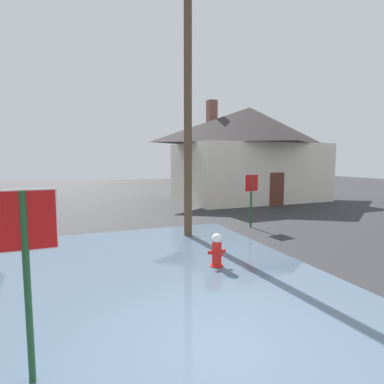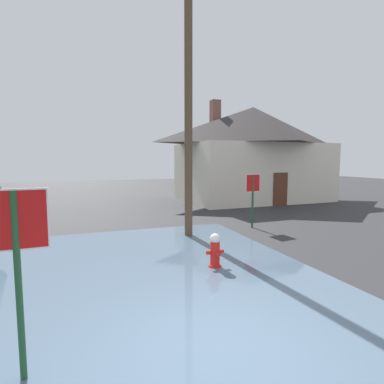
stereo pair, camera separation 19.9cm
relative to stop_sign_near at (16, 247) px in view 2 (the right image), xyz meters
name	(u,v)px [view 2 (the right image)]	position (x,y,z in m)	size (l,w,h in m)	color
ground_plane	(212,352)	(2.49, -0.13, -1.79)	(80.00, 80.00, 0.10)	#2D2D30
flood_puddle	(133,290)	(1.71, 2.28, -1.71)	(8.92, 11.07, 0.07)	#4C6075
stop_sign_near	(16,247)	(0.00, 0.00, 0.00)	(0.74, 0.08, 2.44)	#1E4C28
fire_hydrant	(215,252)	(3.90, 2.94, -1.29)	(0.46, 0.40, 0.92)	red
utility_pole	(188,94)	(4.36, 6.31, 3.27)	(1.60, 0.28, 9.67)	brown
stop_sign_far	(253,190)	(7.33, 6.90, -0.19)	(0.71, 0.14, 2.19)	#1E4C28
house	(253,152)	(12.01, 14.84, 1.54)	(10.22, 7.03, 6.82)	silver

